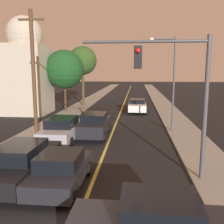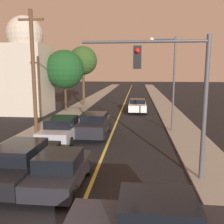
% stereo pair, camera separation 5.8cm
% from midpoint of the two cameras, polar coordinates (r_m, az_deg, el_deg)
% --- Properties ---
extents(road_surface, '(8.20, 80.00, 0.01)m').
position_cam_midpoint_polar(road_surface, '(41.91, 3.18, 3.18)').
color(road_surface, black).
rests_on(road_surface, ground).
extents(sidewalk_left, '(2.50, 80.00, 0.12)m').
position_cam_midpoint_polar(sidewalk_left, '(42.47, -4.06, 3.33)').
color(sidewalk_left, gray).
rests_on(sidewalk_left, ground).
extents(sidewalk_right, '(2.50, 80.00, 0.12)m').
position_cam_midpoint_polar(sidewalk_right, '(42.02, 10.50, 3.13)').
color(sidewalk_right, gray).
rests_on(sidewalk_right, ground).
extents(car_near_lane_front, '(1.89, 3.96, 1.44)m').
position_cam_midpoint_polar(car_near_lane_front, '(10.25, -11.69, -12.73)').
color(car_near_lane_front, black).
rests_on(car_near_lane_front, ground).
extents(car_near_lane_second, '(1.94, 4.57, 1.63)m').
position_cam_midpoint_polar(car_near_lane_second, '(17.60, -4.07, -2.82)').
color(car_near_lane_second, black).
rests_on(car_near_lane_second, ground).
extents(car_outer_lane_front, '(1.93, 4.95, 1.60)m').
position_cam_midpoint_polar(car_outer_lane_front, '(11.28, -19.88, -10.57)').
color(car_outer_lane_front, black).
rests_on(car_outer_lane_front, ground).
extents(car_outer_lane_second, '(2.00, 4.86, 1.62)m').
position_cam_midpoint_polar(car_outer_lane_second, '(16.42, -11.29, -3.85)').
color(car_outer_lane_second, '#A5A8B2').
rests_on(car_outer_lane_second, ground).
extents(car_far_oncoming, '(1.99, 4.28, 1.46)m').
position_cam_midpoint_polar(car_far_oncoming, '(27.60, 5.72, 1.48)').
color(car_far_oncoming, white).
rests_on(car_far_oncoming, ground).
extents(traffic_signal_mast, '(5.03, 0.42, 5.82)m').
position_cam_midpoint_polar(traffic_signal_mast, '(10.28, 14.25, 6.57)').
color(traffic_signal_mast, '#47474C').
rests_on(traffic_signal_mast, ground).
extents(streetlamp_right, '(1.94, 0.36, 6.82)m').
position_cam_midpoint_polar(streetlamp_right, '(18.83, 12.52, 9.13)').
color(streetlamp_right, '#47474C').
rests_on(streetlamp_right, ground).
extents(utility_pole_left, '(1.60, 0.24, 8.11)m').
position_cam_midpoint_polar(utility_pole_left, '(16.56, -17.58, 8.23)').
color(utility_pole_left, '#513823').
rests_on(utility_pole_left, ground).
extents(tree_left_near, '(3.58, 3.58, 7.49)m').
position_cam_midpoint_polar(tree_left_near, '(32.33, -6.78, 11.53)').
color(tree_left_near, '#4C3823').
rests_on(tree_left_near, ground).
extents(tree_left_far, '(4.20, 4.20, 6.68)m').
position_cam_midpoint_polar(tree_left_far, '(28.07, -10.88, 9.54)').
color(tree_left_far, '#3D2B1C').
rests_on(tree_left_far, ground).
extents(domed_building_left, '(4.38, 4.38, 10.09)m').
position_cam_midpoint_polar(domed_building_left, '(27.99, -19.05, 9.54)').
color(domed_building_left, '#BCB29E').
rests_on(domed_building_left, ground).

